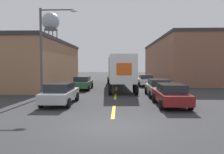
# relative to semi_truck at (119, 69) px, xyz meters

# --- Properties ---
(ground_plane) EXTENTS (160.00, 160.00, 0.00)m
(ground_plane) POSITION_rel_semi_truck_xyz_m (-0.29, -17.31, -2.30)
(ground_plane) COLOR #333335
(road_centerline) EXTENTS (0.20, 16.74, 0.01)m
(road_centerline) POSITION_rel_semi_truck_xyz_m (-0.29, -7.51, -2.30)
(road_centerline) COLOR yellow
(road_centerline) RESTS_ON ground_plane
(warehouse_left) EXTENTS (9.37, 18.76, 6.01)m
(warehouse_left) POSITION_rel_semi_truck_xyz_m (-11.87, 2.24, 0.71)
(warehouse_left) COLOR #9E7051
(warehouse_left) RESTS_ON ground_plane
(warehouse_right) EXTENTS (13.16, 29.35, 7.35)m
(warehouse_right) POSITION_rel_semi_truck_xyz_m (13.19, 14.54, 1.38)
(warehouse_right) COLOR brown
(warehouse_right) RESTS_ON ground_plane
(semi_truck) EXTENTS (3.70, 15.64, 3.84)m
(semi_truck) POSITION_rel_semi_truck_xyz_m (0.00, 0.00, 0.00)
(semi_truck) COLOR black
(semi_truck) RESTS_ON ground_plane
(parked_car_left_far) EXTENTS (2.04, 4.70, 1.54)m
(parked_car_left_far) POSITION_rel_semi_truck_xyz_m (-4.18, -2.19, -1.50)
(parked_car_left_far) COLOR #2D5B38
(parked_car_left_far) RESTS_ON ground_plane
(parked_car_right_far) EXTENTS (2.04, 4.70, 1.54)m
(parked_car_right_far) POSITION_rel_semi_truck_xyz_m (3.60, 2.42, -1.50)
(parked_car_right_far) COLOR silver
(parked_car_right_far) RESTS_ON ground_plane
(parked_car_right_mid) EXTENTS (2.04, 4.70, 1.54)m
(parked_car_right_mid) POSITION_rel_semi_truck_xyz_m (3.60, -7.20, -1.50)
(parked_car_right_mid) COLOR tan
(parked_car_right_mid) RESTS_ON ground_plane
(parked_car_right_near) EXTENTS (2.04, 4.70, 1.54)m
(parked_car_right_near) POSITION_rel_semi_truck_xyz_m (3.60, -12.06, -1.50)
(parked_car_right_near) COLOR maroon
(parked_car_right_near) RESTS_ON ground_plane
(parked_car_left_near) EXTENTS (2.04, 4.70, 1.54)m
(parked_car_left_near) POSITION_rel_semi_truck_xyz_m (-4.18, -11.65, -1.50)
(parked_car_left_near) COLOR #B2B2B7
(parked_car_left_near) RESTS_ON ground_plane
(water_tower) EXTENTS (5.40, 5.40, 18.94)m
(water_tower) POSITION_rel_semi_truck_xyz_m (-21.09, 40.01, 13.62)
(water_tower) COLOR #47474C
(water_tower) RESTS_ON ground_plane
(street_lamp) EXTENTS (3.20, 0.32, 7.61)m
(street_lamp) POSITION_rel_semi_truck_xyz_m (-6.18, -8.69, 2.21)
(street_lamp) COLOR #4C4C51
(street_lamp) RESTS_ON ground_plane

